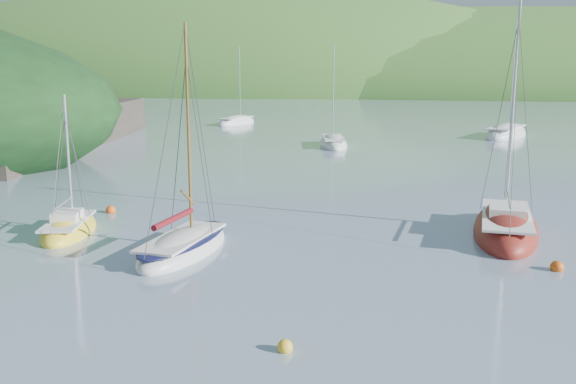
% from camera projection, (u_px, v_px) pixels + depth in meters
% --- Properties ---
extents(ground, '(700.00, 700.00, 0.00)m').
position_uv_depth(ground, '(233.00, 321.00, 19.11)').
color(ground, '#758BA2').
rests_on(ground, ground).
extents(shoreline_hills, '(690.00, 135.00, 56.00)m').
position_uv_depth(shoreline_hills, '(379.00, 89.00, 186.09)').
color(shoreline_hills, '#356326').
rests_on(shoreline_hills, ground).
extents(daysailer_white, '(2.91, 6.52, 9.74)m').
position_uv_depth(daysailer_white, '(183.00, 247.00, 25.90)').
color(daysailer_white, white).
rests_on(daysailer_white, ground).
extents(sloop_red, '(3.35, 8.21, 11.87)m').
position_uv_depth(sloop_red, '(505.00, 230.00, 28.55)').
color(sloop_red, maroon).
rests_on(sloop_red, ground).
extents(sailboat_yellow, '(3.24, 5.44, 6.76)m').
position_uv_depth(sailboat_yellow, '(69.00, 230.00, 28.80)').
color(sailboat_yellow, yellow).
rests_on(sailboat_yellow, ground).
extents(distant_sloop_a, '(3.90, 7.31, 9.92)m').
position_uv_depth(distant_sloop_a, '(333.00, 144.00, 58.68)').
color(distant_sloop_a, white).
rests_on(distant_sloop_a, ground).
extents(distant_sloop_b, '(6.31, 9.60, 12.93)m').
position_uv_depth(distant_sloop_b, '(506.00, 135.00, 65.96)').
color(distant_sloop_b, white).
rests_on(distant_sloop_b, ground).
extents(distant_sloop_c, '(4.31, 7.60, 10.27)m').
position_uv_depth(distant_sloop_c, '(237.00, 123.00, 79.29)').
color(distant_sloop_c, white).
rests_on(distant_sloop_c, ground).
extents(mooring_buoys, '(21.09, 14.16, 0.50)m').
position_uv_depth(mooring_buoys, '(296.00, 251.00, 25.68)').
color(mooring_buoys, yellow).
rests_on(mooring_buoys, ground).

